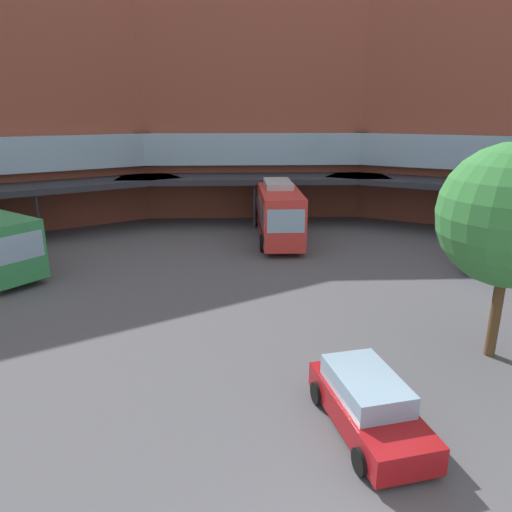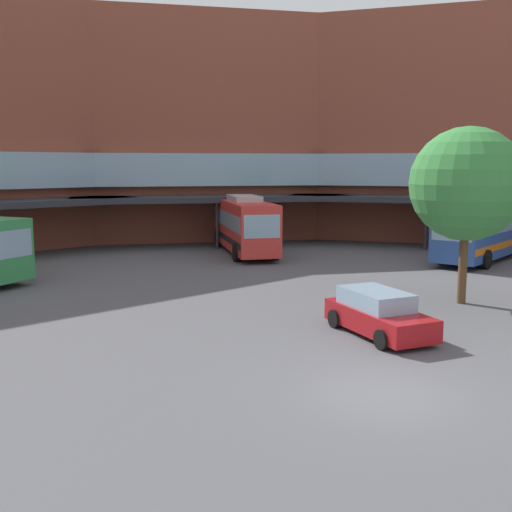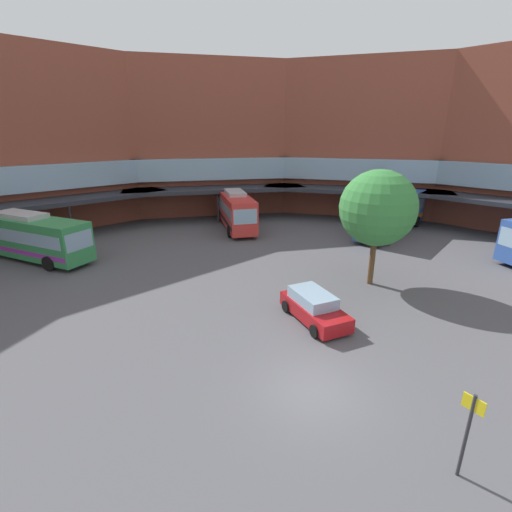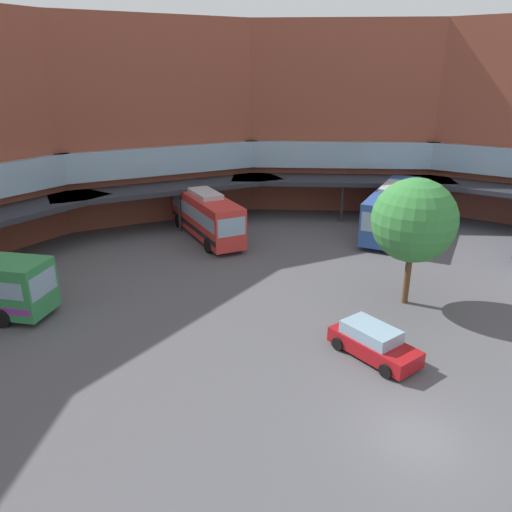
# 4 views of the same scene
# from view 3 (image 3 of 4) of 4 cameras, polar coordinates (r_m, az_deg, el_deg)

# --- Properties ---
(ground_plane) EXTENTS (119.19, 119.19, 0.00)m
(ground_plane) POSITION_cam_3_polar(r_m,az_deg,el_deg) (15.22, 8.72, -20.07)
(ground_plane) COLOR #515156
(station_building) EXTENTS (75.45, 47.08, 17.01)m
(station_building) POSITION_cam_3_polar(r_m,az_deg,el_deg) (29.90, -3.96, 16.16)
(station_building) COLOR brown
(station_building) RESTS_ON ground
(bus_0) EXTENTS (2.78, 10.30, 3.81)m
(bus_0) POSITION_cam_3_polar(r_m,az_deg,el_deg) (37.71, -3.25, 7.32)
(bus_0) COLOR red
(bus_0) RESTS_ON ground
(bus_2) EXTENTS (11.15, 9.52, 3.64)m
(bus_2) POSITION_cam_3_polar(r_m,az_deg,el_deg) (33.65, -32.45, 2.77)
(bus_2) COLOR #338C4C
(bus_2) RESTS_ON ground
(bus_3) EXTENTS (11.08, 9.46, 4.00)m
(bus_3) POSITION_cam_3_polar(r_m,az_deg,el_deg) (37.91, 20.56, 6.36)
(bus_3) COLOR #2D519E
(bus_3) RESTS_ON ground
(parked_car) EXTENTS (2.67, 4.66, 1.53)m
(parked_car) POSITION_cam_3_polar(r_m,az_deg,el_deg) (19.63, 9.04, -7.91)
(parked_car) COLOR #A51419
(parked_car) RESTS_ON ground
(plaza_tree) EXTENTS (4.72, 4.72, 7.39)m
(plaza_tree) POSITION_cam_3_polar(r_m,az_deg,el_deg) (23.83, 18.51, 7.09)
(plaza_tree) COLOR brown
(plaza_tree) RESTS_ON ground
(stop_sign_post) EXTENTS (0.26, 0.57, 2.84)m
(stop_sign_post) POSITION_cam_3_polar(r_m,az_deg,el_deg) (12.65, 30.25, -22.24)
(stop_sign_post) COLOR #2D2D33
(stop_sign_post) RESTS_ON ground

